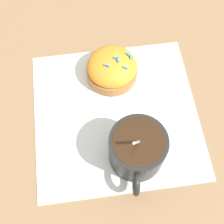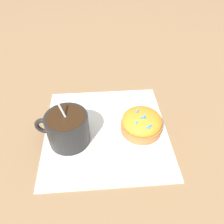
{
  "view_description": "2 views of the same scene",
  "coord_description": "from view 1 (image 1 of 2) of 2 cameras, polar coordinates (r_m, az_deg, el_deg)",
  "views": [
    {
      "loc": [
        0.21,
        -0.06,
        0.48
      ],
      "look_at": [
        0.01,
        -0.01,
        0.04
      ],
      "focal_mm": 50.0,
      "sensor_mm": 36.0,
      "label": 1
    },
    {
      "loc": [
        0.04,
        0.32,
        0.36
      ],
      "look_at": [
        -0.02,
        -0.02,
        0.04
      ],
      "focal_mm": 35.0,
      "sensor_mm": 36.0,
      "label": 2
    }
  ],
  "objects": [
    {
      "name": "ground_plane",
      "position": [
        0.53,
        0.72,
        -0.43
      ],
      "size": [
        3.0,
        3.0,
        0.0
      ],
      "primitive_type": "plane",
      "color": "#93704C"
    },
    {
      "name": "coffee_cup",
      "position": [
        0.46,
        4.66,
        -6.78
      ],
      "size": [
        0.11,
        0.09,
        0.1
      ],
      "color": "black",
      "rests_on": "paper_napkin"
    },
    {
      "name": "frosted_pastry",
      "position": [
        0.54,
        -0.01,
        7.99
      ],
      "size": [
        0.09,
        0.09,
        0.05
      ],
      "color": "#B2753D",
      "rests_on": "paper_napkin"
    },
    {
      "name": "paper_napkin",
      "position": [
        0.52,
        0.72,
        -0.36
      ],
      "size": [
        0.29,
        0.29,
        0.0
      ],
      "color": "white",
      "rests_on": "ground_plane"
    }
  ]
}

